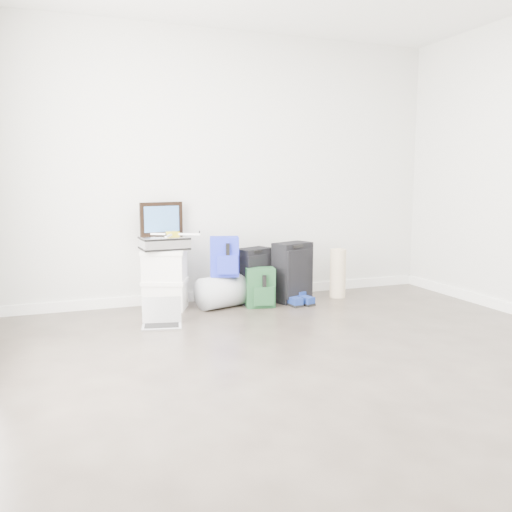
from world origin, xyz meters
name	(u,v)px	position (x,y,z in m)	size (l,w,h in m)	color
ground	(354,380)	(0.00, 0.00, 0.00)	(5.00, 5.00, 0.00)	#312A24
room_envelope	(360,97)	(0.00, 0.02, 1.72)	(4.52, 5.02, 2.71)	silver
boxes_stack	(165,279)	(-0.74, 2.26, 0.29)	(0.50, 0.46, 0.58)	white
briefcase	(164,243)	(-0.74, 2.26, 0.64)	(0.43, 0.31, 0.12)	#B2B2B7
painting	(162,219)	(-0.74, 2.36, 0.86)	(0.43, 0.11, 0.32)	black
drone	(173,234)	(-0.66, 2.24, 0.73)	(0.49, 0.49, 0.05)	gold
duffel_bag	(224,291)	(-0.19, 2.14, 0.16)	(0.31, 0.31, 0.51)	gray
blue_backpack	(225,257)	(-0.19, 2.11, 0.50)	(0.31, 0.26, 0.38)	#1B26B2
large_suitcase	(254,275)	(0.16, 2.22, 0.28)	(0.41, 0.35, 0.55)	black
green_backpack	(261,288)	(0.15, 2.01, 0.19)	(0.30, 0.25, 0.39)	#12331D
carry_on	(293,272)	(0.54, 2.13, 0.30)	(0.44, 0.36, 0.60)	black
shoes	(298,300)	(0.53, 1.97, 0.04)	(0.27, 0.28, 0.09)	black
rolled_rug	(338,273)	(1.07, 2.14, 0.26)	(0.17, 0.17, 0.51)	tan
laptop	(162,319)	(-0.89, 1.68, 0.06)	(0.37, 0.30, 0.24)	#BABABF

